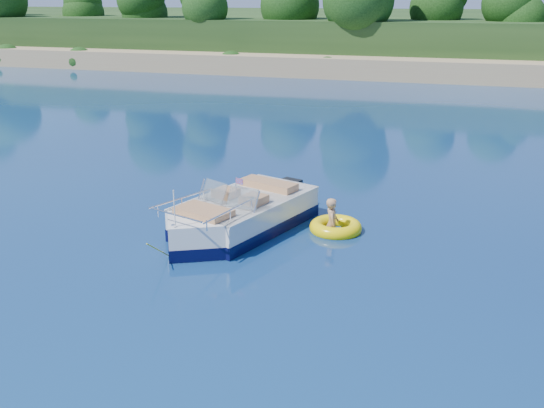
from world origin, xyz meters
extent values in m
plane|color=#0A1A4A|center=(0.00, 0.00, 0.00)|extent=(160.00, 160.00, 0.00)
cube|color=#A2845E|center=(0.00, 38.00, 0.50)|extent=(170.00, 8.00, 2.00)
cube|color=black|center=(0.00, 65.00, 1.00)|extent=(170.00, 56.00, 6.00)
cylinder|color=black|center=(-18.00, 40.50, 3.10)|extent=(0.44, 0.44, 3.20)
cylinder|color=black|center=(0.00, 42.00, 3.30)|extent=(0.44, 0.44, 3.60)
cube|color=white|center=(-2.23, 3.73, 0.31)|extent=(3.14, 4.30, 1.07)
cube|color=white|center=(-2.80, 2.00, 0.31)|extent=(1.94, 1.94, 1.07)
cube|color=black|center=(-2.23, 3.73, 0.16)|extent=(3.19, 4.34, 0.31)
cube|color=black|center=(-2.80, 2.00, 0.16)|extent=(1.97, 1.97, 0.31)
cube|color=tan|center=(-2.14, 4.02, 0.61)|extent=(2.39, 3.07, 0.10)
cube|color=white|center=(-2.23, 3.73, 0.82)|extent=(3.18, 4.31, 0.06)
cube|color=black|center=(-1.57, 5.73, 0.36)|extent=(0.64, 0.51, 0.92)
cube|color=#8C9EA5|center=(-2.89, 3.20, 1.11)|extent=(0.83, 0.59, 0.49)
cube|color=#8C9EA5|center=(-2.02, 2.91, 1.11)|extent=(0.83, 0.41, 0.49)
cube|color=#B07B51|center=(-2.75, 3.63, 0.85)|extent=(0.71, 0.71, 0.41)
cube|color=#B07B51|center=(-1.88, 3.34, 0.85)|extent=(0.71, 0.71, 0.41)
cube|color=#B07B51|center=(-1.91, 4.70, 0.85)|extent=(1.69, 1.03, 0.39)
cube|color=#B07B51|center=(-2.74, 2.18, 0.83)|extent=(1.52, 1.15, 0.35)
cylinder|color=white|center=(-3.05, 1.26, 1.28)|extent=(0.04, 0.04, 0.87)
cube|color=red|center=(-2.11, 2.94, 1.52)|extent=(0.22, 0.08, 0.14)
cube|color=silver|center=(-3.06, 1.21, 0.88)|extent=(0.12, 0.09, 0.05)
cylinder|color=yellow|center=(-3.32, 0.92, 0.36)|extent=(0.06, 1.10, 0.78)
torus|color=#FFDF06|center=(0.07, 4.22, 0.09)|extent=(1.53, 1.53, 0.36)
torus|color=red|center=(0.07, 4.22, 0.11)|extent=(1.26, 1.26, 0.12)
imported|color=tan|center=(-0.03, 4.18, 0.00)|extent=(0.57, 0.86, 1.56)
camera|label=1|loc=(2.91, -10.33, 5.79)|focal=40.00mm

